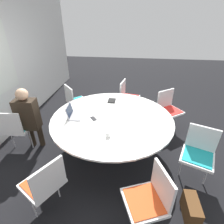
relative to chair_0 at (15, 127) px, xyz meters
The scene contains 15 objects.
ground_plane 1.79m from the chair_0, 82.91° to the right, with size 16.00×16.00×0.00m, color black.
conference_table 1.72m from the chair_0, 82.91° to the right, with size 2.07×2.07×0.73m.
chair_0 is the anchor object (origin of this frame).
chair_1 1.48m from the chair_0, 134.86° to the right, with size 0.59×0.58×0.88m.
chair_2 2.52m from the chair_0, 115.34° to the right, with size 0.56×0.55×0.88m.
chair_3 3.05m from the chair_0, 94.80° to the right, with size 0.55×0.57×0.88m.
chair_4 3.01m from the chair_0, 68.77° to the right, with size 0.60×0.60×0.88m.
chair_5 2.50m from the chair_0, 49.92° to the right, with size 0.51×0.50×0.88m.
chair_6 1.41m from the chair_0, 30.15° to the right, with size 0.61×0.61×0.88m.
person_0 0.32m from the chair_0, 66.04° to the right, with size 0.28×0.38×1.23m.
laptop 1.08m from the chair_0, 81.48° to the right, with size 0.33×0.26×0.21m.
spiral_notebook 1.83m from the chair_0, 62.75° to the right, with size 0.21×0.15×0.02m.
coffee_cup 1.76m from the chair_0, 101.00° to the right, with size 0.07×0.07×0.08m.
cell_phone 1.42m from the chair_0, 85.11° to the right, with size 0.15×0.14×0.01m.
handbag 3.01m from the chair_0, 107.83° to the right, with size 0.36×0.16×0.28m.
Camera 1 is at (-2.54, -0.31, 2.28)m, focal length 28.00 mm.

